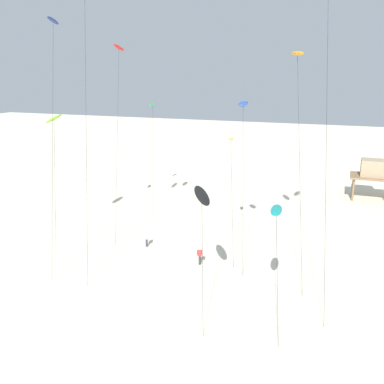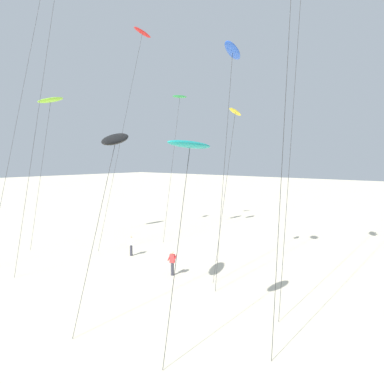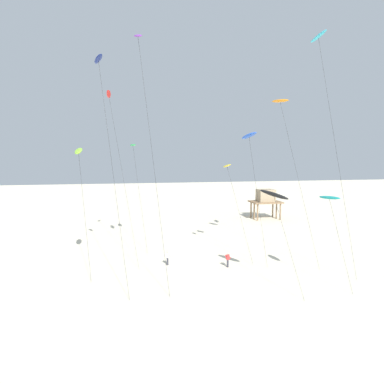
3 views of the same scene
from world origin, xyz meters
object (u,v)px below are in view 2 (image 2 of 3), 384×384
object	(u,v)px
kite_green	(180,98)
kite_flyer_middle	(131,245)
kite_black	(115,139)
kite_yellow	(235,115)
kite_blue	(232,52)
kite_flyer_nearest	(172,262)
kite_lime	(50,101)
kite_teal	(190,145)
kite_red	(141,37)

from	to	relation	value
kite_green	kite_flyer_middle	size ratio (longest dim) A/B	8.48
kite_black	kite_green	world-z (taller)	kite_green
kite_yellow	kite_flyer_middle	bearing A→B (deg)	-158.87
kite_yellow	kite_blue	bearing A→B (deg)	-57.75
kite_yellow	kite_green	xyz separation A→B (m)	(-11.37, 6.46, 2.72)
kite_flyer_nearest	kite_lime	bearing A→B (deg)	176.76
kite_teal	kite_red	xyz separation A→B (m)	(-20.84, 16.52, 11.13)
kite_black	kite_red	xyz separation A→B (m)	(-15.35, 16.07, 10.75)
kite_lime	kite_flyer_nearest	distance (m)	20.09
kite_flyer_middle	kite_black	bearing A→B (deg)	-44.52
kite_lime	kite_green	distance (m)	12.33
kite_teal	kite_flyer_middle	size ratio (longest dim) A/B	5.33
kite_teal	kite_green	distance (m)	26.55
kite_flyer_middle	kite_blue	bearing A→B (deg)	1.73
kite_lime	kite_red	world-z (taller)	kite_red
kite_red	kite_black	bearing A→B (deg)	-46.30
kite_teal	kite_green	world-z (taller)	kite_green
kite_black	kite_flyer_middle	bearing A→B (deg)	135.48
kite_teal	kite_yellow	world-z (taller)	kite_yellow
kite_black	kite_red	world-z (taller)	kite_red
kite_yellow	kite_flyer_nearest	distance (m)	11.50
kite_flyer_middle	kite_green	bearing A→B (deg)	109.48
kite_blue	kite_flyer_nearest	world-z (taller)	kite_blue
kite_teal	kite_flyer_middle	xyz separation A→B (m)	(-14.53, 9.35, -7.71)
kite_lime	kite_flyer_middle	xyz separation A→B (m)	(9.38, 1.19, -12.15)
kite_lime	kite_blue	xyz separation A→B (m)	(19.14, 1.49, 1.79)
kite_black	kite_flyer_middle	xyz separation A→B (m)	(-9.04, 8.90, -8.09)
kite_blue	kite_flyer_middle	world-z (taller)	kite_blue
kite_red	kite_blue	xyz separation A→B (m)	(16.07, -6.87, -4.90)
kite_red	kite_green	distance (m)	7.05
kite_blue	kite_flyer_middle	size ratio (longest dim) A/B	9.25
kite_red	kite_lime	bearing A→B (deg)	-110.19
kite_flyer_nearest	kite_yellow	bearing A→B (deg)	74.92
kite_flyer_nearest	kite_blue	bearing A→B (deg)	37.14
kite_black	kite_lime	bearing A→B (deg)	157.32
kite_lime	kite_flyer_nearest	world-z (taller)	kite_lime
kite_red	kite_flyer_middle	xyz separation A→B (m)	(6.31, -7.17, -18.84)
kite_lime	kite_flyer_nearest	xyz separation A→B (m)	(15.98, -0.90, -12.15)
kite_yellow	kite_blue	xyz separation A→B (m)	(1.76, -2.79, 3.77)
kite_flyer_nearest	kite_flyer_middle	size ratio (longest dim) A/B	1.00
kite_teal	kite_lime	distance (m)	25.65
kite_lime	kite_red	size ratio (longest dim) A/B	0.66
kite_green	kite_flyer_nearest	distance (m)	20.03
kite_blue	kite_lime	bearing A→B (deg)	-175.55
kite_yellow	kite_lime	world-z (taller)	kite_lime
kite_blue	kite_flyer_nearest	bearing A→B (deg)	-142.86
kite_yellow	kite_teal	bearing A→B (deg)	-62.28
kite_flyer_nearest	kite_teal	bearing A→B (deg)	-42.41
kite_red	kite_flyer_middle	bearing A→B (deg)	-48.66
kite_blue	kite_flyer_nearest	xyz separation A→B (m)	(-3.16, -2.39, -13.94)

